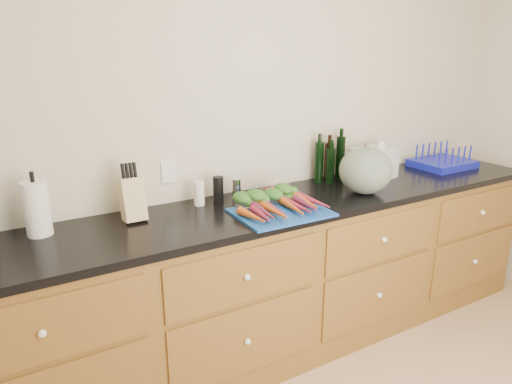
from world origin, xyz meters
TOP-DOWN VIEW (x-y plane):
  - wall_back at (0.00, 1.62)m, footprint 4.10×0.05m
  - cabinets at (0.00, 1.30)m, footprint 3.60×0.64m
  - countertop at (0.00, 1.30)m, footprint 3.64×0.62m
  - cutting_board at (-0.16, 1.14)m, footprint 0.49×0.37m
  - carrots at (-0.16, 1.19)m, footprint 0.46×0.34m
  - squash at (0.47, 1.19)m, footprint 0.31×0.31m
  - paper_towel at (-1.28, 1.46)m, footprint 0.11×0.11m
  - knife_block at (-0.85, 1.44)m, footprint 0.11×0.11m
  - grinder_salt at (-0.47, 1.48)m, footprint 0.06×0.06m
  - grinder_pepper at (-0.35, 1.48)m, footprint 0.06×0.06m
  - canister_chrome at (-0.24, 1.48)m, footprint 0.05×0.05m
  - tomato_box at (0.02, 1.47)m, footprint 0.14×0.11m
  - bottles at (0.46, 1.51)m, footprint 0.23×0.12m
  - grocery_bag at (0.76, 1.42)m, footprint 0.31×0.27m
  - dish_rack at (1.40, 1.38)m, footprint 0.41×0.33m

SIDE VIEW (x-z plane):
  - cabinets at x=0.00m, z-range 0.00..0.90m
  - countertop at x=0.00m, z-range 0.90..0.94m
  - cutting_board at x=-0.16m, z-range 0.94..0.95m
  - tomato_box at x=0.02m, z-range 0.94..1.00m
  - dish_rack at x=1.40m, z-range 0.90..1.06m
  - carrots at x=-0.16m, z-range 0.95..1.01m
  - canister_chrome at x=-0.24m, z-range 0.94..1.06m
  - grinder_salt at x=-0.47m, z-range 0.94..1.07m
  - grinder_pepper at x=-0.35m, z-range 0.94..1.09m
  - grocery_bag at x=0.76m, z-range 0.94..1.14m
  - knife_block at x=-0.85m, z-range 0.94..1.16m
  - paper_towel at x=-1.28m, z-range 0.94..1.20m
  - bottles at x=0.46m, z-range 0.93..1.21m
  - squash at x=0.47m, z-range 0.94..1.22m
  - wall_back at x=0.00m, z-range 0.00..2.60m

